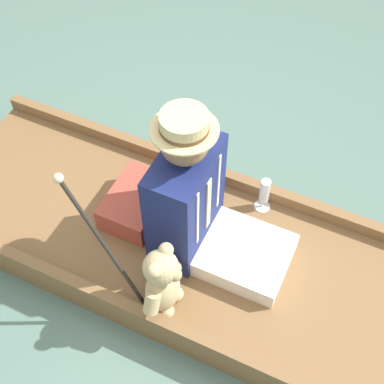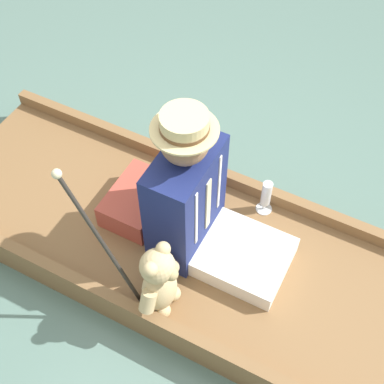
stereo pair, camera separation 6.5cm
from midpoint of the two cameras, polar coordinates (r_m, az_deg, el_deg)
name	(u,v)px [view 2 (the right image)]	position (r m, az deg, el deg)	size (l,w,h in m)	color
ground_plane	(187,257)	(3.05, 0.10, -6.93)	(16.00, 16.00, 0.00)	slate
punt_boat	(187,249)	(2.98, 0.10, -6.14)	(1.04, 3.01, 0.23)	brown
seat_cushion	(138,201)	(3.01, -5.15, -0.96)	(0.41, 0.29, 0.15)	#B24738
seated_person	(197,204)	(2.64, 1.25, -1.26)	(0.45, 0.72, 0.92)	white
teddy_bear	(160,282)	(2.57, -2.74, -9.54)	(0.32, 0.19, 0.46)	tan
wine_glass	(266,195)	(2.98, 8.55, -0.32)	(0.09, 0.09, 0.23)	silver
walking_cane	(96,233)	(2.39, -9.41, -4.40)	(0.04, 0.35, 0.86)	#2D2823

